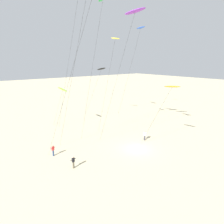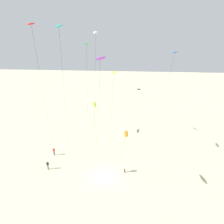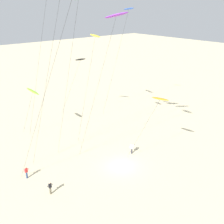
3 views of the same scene
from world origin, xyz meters
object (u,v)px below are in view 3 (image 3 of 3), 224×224
kite_flyer_middle (132,148)px  kite_flyer_nearest (50,188)px  kite_flyer_furthest (26,172)px  kite_orange (160,99)px  kite_lime (33,92)px  kite_blue (128,13)px  kite_purple (116,17)px  kite_black (80,60)px  kite_green (78,2)px  kite_yellow (95,39)px

kite_flyer_middle → kite_flyer_nearest: bearing=-177.2°
kite_flyer_middle → kite_flyer_furthest: size_ratio=1.00×
kite_orange → kite_lime: kite_orange is taller
kite_blue → kite_purple: (-12.48, -11.21, 0.06)m
kite_blue → kite_purple: 16.78m
kite_orange → kite_flyer_middle: kite_orange is taller
kite_lime → kite_black: kite_black is taller
kite_green → kite_black: (8.95, 13.39, -9.76)m
kite_green → kite_black: 18.84m
kite_blue → kite_green: 17.18m
kite_blue → kite_flyer_nearest: bearing=-153.8°
kite_black → kite_flyer_middle: bearing=-97.8°
kite_blue → kite_flyer_nearest: 31.43m
kite_flyer_nearest → kite_yellow: bearing=27.2°
kite_flyer_nearest → kite_green: bearing=25.2°
kite_lime → kite_flyer_furthest: (-6.69, -10.58, -7.02)m
kite_blue → kite_purple: kite_blue is taller
kite_yellow → kite_purple: size_ratio=0.84×
kite_flyer_middle → kite_orange: bearing=-87.2°
kite_flyer_furthest → kite_lime: bearing=57.7°
kite_orange → kite_black: (2.00, 20.75, 1.74)m
kite_flyer_furthest → kite_black: bearing=35.1°
kite_blue → kite_orange: kite_blue is taller
kite_purple → kite_flyer_furthest: size_ratio=12.26×
kite_yellow → kite_green: (-4.18, -2.47, 4.63)m
kite_purple → kite_lime: bearing=105.1°
kite_green → kite_orange: kite_green is taller
kite_flyer_middle → kite_lime: bearing=118.8°
kite_black → kite_flyer_furthest: size_ratio=7.25×
kite_flyer_middle → kite_purple: bearing=-169.1°
kite_purple → kite_black: size_ratio=1.69×
kite_orange → kite_black: bearing=84.5°
kite_green → kite_flyer_furthest: 21.97m
kite_black → kite_flyer_middle: 19.46m
kite_green → kite_flyer_furthest: bearing=169.9°
kite_blue → kite_orange: (-8.33, -15.05, -9.91)m
kite_purple → kite_flyer_nearest: (-10.12, 0.08, -18.85)m
kite_flyer_furthest → kite_green: bearing=-10.1°
kite_lime → kite_flyer_nearest: kite_lime is taller
kite_yellow → kite_blue: size_ratio=0.84×
kite_yellow → kite_flyer_furthest: (-12.25, -1.04, -15.76)m
kite_flyer_middle → kite_black: bearing=82.2°
kite_flyer_nearest → kite_flyer_middle: size_ratio=1.00×
kite_blue → kite_flyer_middle: 23.14m
kite_lime → kite_black: (10.34, 1.37, 3.60)m
kite_flyer_nearest → kite_flyer_middle: bearing=2.8°
kite_green → kite_orange: size_ratio=2.19×
kite_lime → kite_blue: bearing=-14.6°
kite_orange → kite_flyer_middle: size_ratio=6.05×
kite_yellow → kite_black: 12.98m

